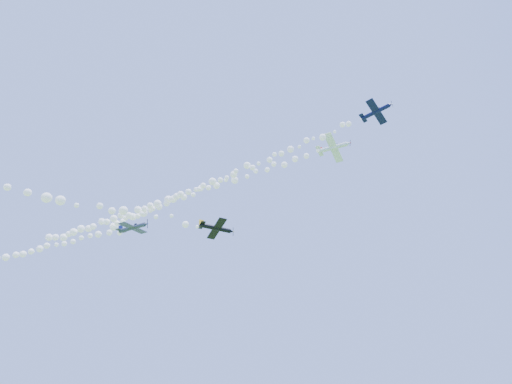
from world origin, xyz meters
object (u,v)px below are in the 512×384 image
at_px(plane_grey, 133,228).
at_px(plane_black, 217,228).
at_px(plane_white, 334,147).
at_px(plane_navy, 376,112).

relative_size(plane_grey, plane_black, 1.35).
height_order(plane_white, plane_black, plane_white).
bearing_deg(plane_navy, plane_black, -162.14).
bearing_deg(plane_grey, plane_navy, -6.07).
distance_m(plane_grey, plane_black, 27.40).
distance_m(plane_white, plane_black, 28.70).
relative_size(plane_white, plane_black, 1.21).
distance_m(plane_white, plane_grey, 45.10).
relative_size(plane_white, plane_navy, 1.11).
height_order(plane_navy, plane_black, plane_navy).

